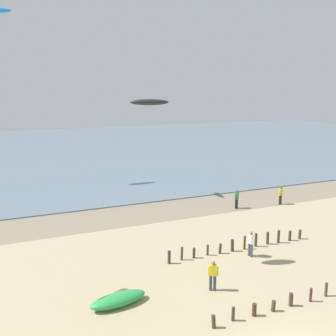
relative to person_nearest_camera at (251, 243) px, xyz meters
name	(u,v)px	position (x,y,z in m)	size (l,w,h in m)	color
wet_sand_strip	(142,213)	(-3.73, 10.82, -0.91)	(120.00, 5.37, 0.01)	gray
sea	(74,149)	(-3.73, 48.51, -0.87)	(160.00, 70.00, 0.10)	slate
groyne_near	(329,290)	(1.07, -5.63, -0.58)	(13.67, 0.36, 0.81)	#3D3D26
groyne_mid	(242,244)	(0.12, 1.13, -0.50)	(10.45, 0.34, 0.97)	#3E3624
person_nearest_camera	(251,243)	(0.00, 0.00, 0.00)	(0.26, 0.57, 1.71)	#4C4C56
person_mid_beach	(281,195)	(9.12, 8.42, 0.00)	(0.53, 0.34, 1.71)	#232328
person_by_waterline	(237,199)	(4.64, 8.94, 0.00)	(0.52, 0.36, 1.71)	#232328
person_left_flank	(213,275)	(-4.33, -2.79, 0.00)	(0.50, 0.37, 1.71)	#383842
grounded_kite	(118,300)	(-9.42, -2.22, -0.62)	(2.95, 1.06, 0.59)	green
kite_aloft_4	(149,102)	(-6.22, 1.73, 9.00)	(2.22, 0.71, 0.36)	black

